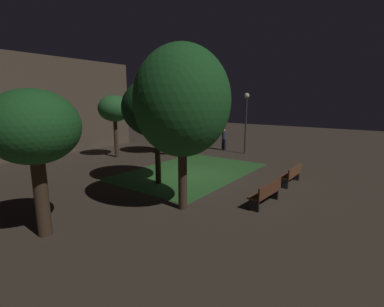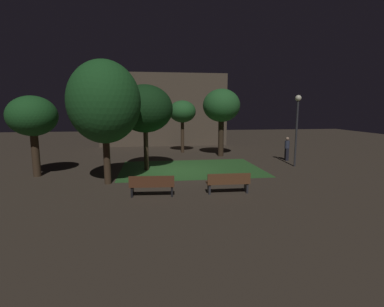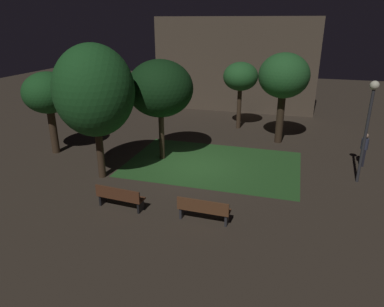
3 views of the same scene
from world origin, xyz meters
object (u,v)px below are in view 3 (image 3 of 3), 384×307
tree_back_right (48,94)px  tree_back_left (94,91)px  bench_lawn_edge (120,197)px  tree_near_wall (241,77)px  lamp_post_near_wall (369,115)px  tree_left_canopy (160,89)px  bench_by_lamp (204,209)px  pedestrian (364,149)px  tree_tall_center (284,77)px

tree_back_right → tree_back_left: 4.46m
bench_lawn_edge → tree_near_wall: tree_near_wall is taller
bench_lawn_edge → lamp_post_near_wall: (8.67, 4.95, 2.47)m
tree_near_wall → tree_left_canopy: size_ratio=0.86×
bench_by_lamp → tree_near_wall: 11.85m
tree_back_right → pedestrian: bearing=9.6°
tree_near_wall → pedestrian: size_ratio=2.57×
lamp_post_near_wall → bench_by_lamp: bearing=-138.1°
tree_back_left → bench_by_lamp: bearing=-23.9°
tree_tall_center → tree_back_left: size_ratio=0.87×
tree_near_wall → pedestrian: bearing=-34.6°
tree_near_wall → tree_back_left: bearing=-116.2°
tree_tall_center → lamp_post_near_wall: tree_tall_center is taller
tree_left_canopy → tree_back_right: size_ratio=1.16×
tree_back_left → pedestrian: (11.17, 4.61, -2.94)m
bench_by_lamp → tree_left_canopy: bearing=124.1°
tree_tall_center → lamp_post_near_wall: bearing=-50.9°
bench_lawn_edge → tree_back_right: (-5.97, 4.36, 2.61)m
pedestrian → bench_by_lamp: bearing=-130.7°
lamp_post_near_wall → pedestrian: (0.43, 1.98, -2.10)m
bench_lawn_edge → bench_by_lamp: 3.15m
tree_tall_center → pedestrian: 5.48m
tree_tall_center → tree_back_right: bearing=-155.7°
tree_near_wall → tree_back_right: (-8.42, -7.14, -0.14)m
bench_by_lamp → tree_near_wall: tree_near_wall is taller
bench_by_lamp → tree_near_wall: bearing=93.5°
bench_by_lamp → tree_near_wall: size_ratio=0.44×
tree_near_wall → lamp_post_near_wall: (6.22, -6.56, -0.28)m
tree_left_canopy → lamp_post_near_wall: tree_left_canopy is taller
tree_back_right → pedestrian: tree_back_right is taller
tree_near_wall → tree_tall_center: size_ratio=0.84×
tree_left_canopy → tree_back_left: tree_back_left is taller
lamp_post_near_wall → tree_near_wall: bearing=133.5°
tree_back_right → lamp_post_near_wall: (14.64, 0.58, -0.14)m
tree_tall_center → lamp_post_near_wall: size_ratio=1.15×
bench_lawn_edge → tree_back_right: bearing=143.9°
bench_by_lamp → lamp_post_near_wall: (5.52, 4.95, 2.47)m
tree_back_right → tree_back_left: bearing=-27.7°
tree_back_right → tree_back_left: (3.90, -2.05, 0.70)m
bench_by_lamp → tree_near_wall: (-0.70, 11.51, 2.75)m
tree_near_wall → tree_back_right: tree_back_right is taller
tree_back_right → pedestrian: size_ratio=2.59×
bench_by_lamp → bench_lawn_edge: bearing=180.0°
tree_back_left → lamp_post_near_wall: bearing=13.8°
bench_by_lamp → lamp_post_near_wall: lamp_post_near_wall is taller
tree_left_canopy → lamp_post_near_wall: bearing=-1.1°
bench_lawn_edge → bench_by_lamp: (3.15, -0.00, 0.00)m
lamp_post_near_wall → pedestrian: lamp_post_near_wall is taller
bench_by_lamp → tree_back_left: 6.61m
tree_back_left → tree_tall_center: bearing=44.5°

